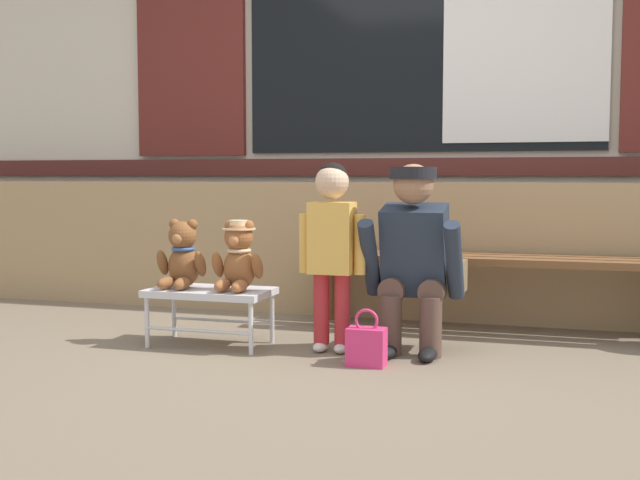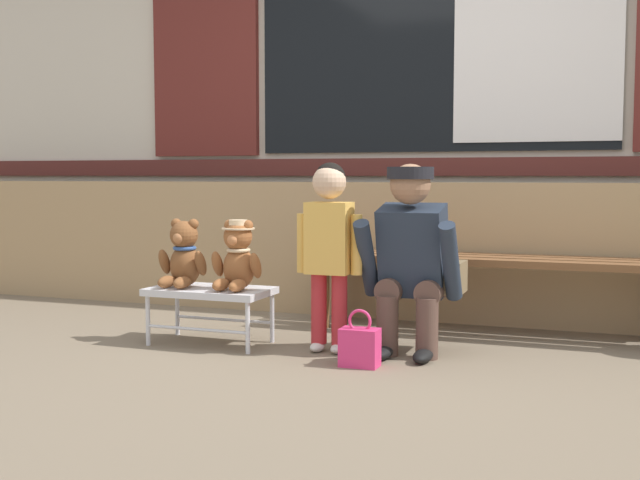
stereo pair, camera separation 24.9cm
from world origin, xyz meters
name	(u,v)px [view 1 (the left image)]	position (x,y,z in m)	size (l,w,h in m)	color
ground_plane	(347,368)	(0.00, 0.00, 0.00)	(60.00, 60.00, 0.00)	#756651
brick_low_wall	(407,250)	(0.00, 1.43, 0.42)	(8.17, 0.25, 0.85)	tan
shop_facade	(424,43)	(0.00, 1.94, 1.79)	(8.34, 0.26, 3.57)	beige
wooden_bench_long	(490,267)	(0.55, 1.06, 0.37)	(2.10, 0.40, 0.44)	brown
small_display_bench	(210,295)	(-0.82, 0.27, 0.27)	(0.64, 0.36, 0.30)	silver
teddy_bear_plain	(182,257)	(-0.98, 0.28, 0.46)	(0.28, 0.26, 0.36)	brown
teddy_bear_with_hat	(238,257)	(-0.66, 0.28, 0.47)	(0.28, 0.27, 0.36)	#93562D
child_standing	(332,235)	(-0.17, 0.32, 0.59)	(0.35, 0.18, 0.96)	#B7282D
adult_crouching	(416,258)	(0.24, 0.42, 0.48)	(0.50, 0.49, 0.95)	brown
handbag_on_ground	(366,346)	(0.07, 0.07, 0.10)	(0.18, 0.11, 0.27)	#E53370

